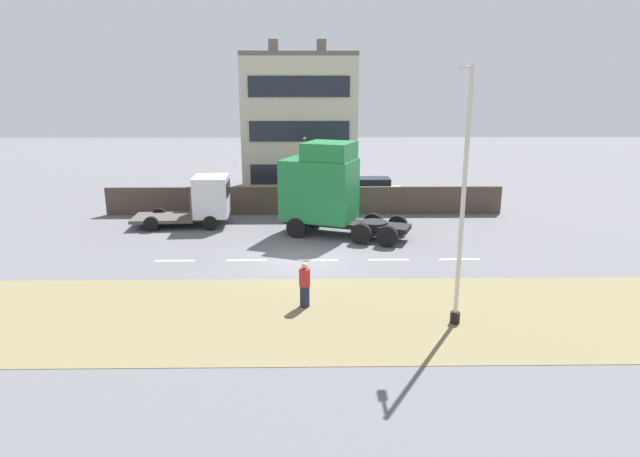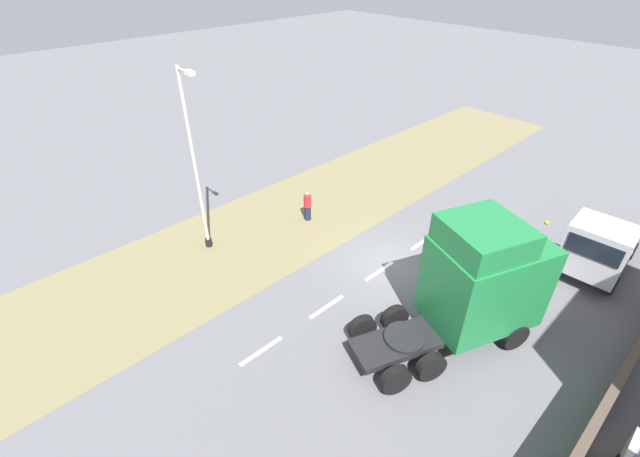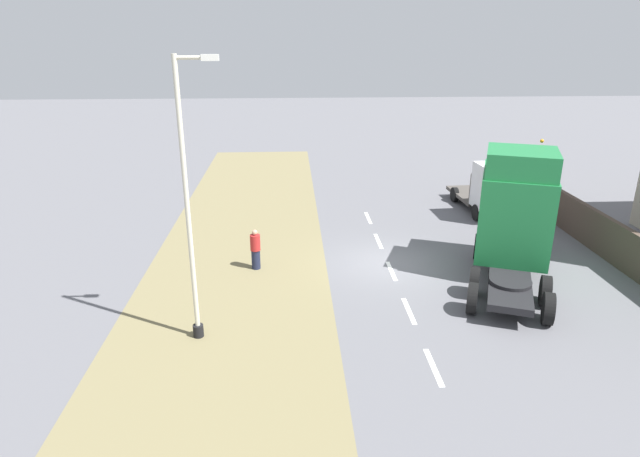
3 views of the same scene
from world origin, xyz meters
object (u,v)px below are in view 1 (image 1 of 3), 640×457
(flatbed_truck, at_px, (204,200))
(pedestrian, at_px, (305,286))
(parked_car, at_px, (369,193))
(lamp_post, at_px, (462,209))
(lorry_cab, at_px, (324,189))

(flatbed_truck, height_order, pedestrian, flatbed_truck)
(pedestrian, bearing_deg, flatbed_truck, 26.39)
(parked_car, xyz_separation_m, pedestrian, (-15.98, 3.91, -0.16))
(parked_car, height_order, lamp_post, lamp_post)
(pedestrian, bearing_deg, lorry_cab, -5.30)
(lorry_cab, xyz_separation_m, lamp_post, (-11.09, -4.05, 1.41))
(lorry_cab, bearing_deg, lamp_post, -138.79)
(lorry_cab, relative_size, pedestrian, 4.22)
(lorry_cab, xyz_separation_m, parked_car, (6.29, -3.01, -1.47))
(parked_car, bearing_deg, flatbed_truck, 113.64)
(parked_car, relative_size, lamp_post, 0.54)
(flatbed_truck, distance_m, parked_car, 10.63)
(lamp_post, bearing_deg, flatbed_truck, 39.52)
(lorry_cab, height_order, flatbed_truck, lorry_cab)
(lorry_cab, height_order, pedestrian, lorry_cab)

